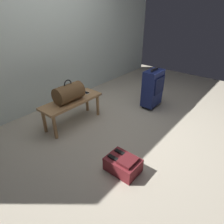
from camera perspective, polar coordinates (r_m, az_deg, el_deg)
name	(u,v)px	position (r m, az deg, el deg)	size (l,w,h in m)	color
ground_plane	(123,128)	(3.10, 3.28, -4.63)	(6.60, 6.60, 0.00)	#B2A893
back_wall	(49,25)	(3.75, -17.84, 23.06)	(6.00, 0.10, 2.80)	silver
bench	(72,104)	(3.12, -11.62, 2.40)	(1.00, 0.36, 0.41)	#A87A4C
duffel_bag_brown	(69,93)	(3.02, -12.48, 5.48)	(0.44, 0.26, 0.34)	brown
cell_phone	(86,92)	(3.31, -7.71, 5.65)	(0.07, 0.14, 0.01)	silver
suitcase_upright_navy	(153,88)	(3.63, 11.77, 6.88)	(0.39, 0.26, 0.74)	navy
backpack_maroon	(123,164)	(2.34, 3.26, -14.95)	(0.28, 0.38, 0.21)	maroon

